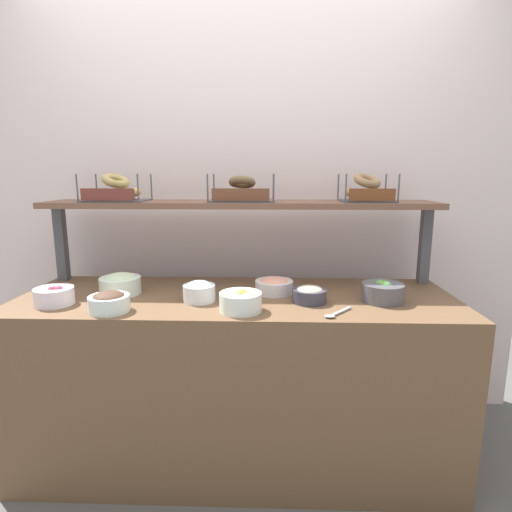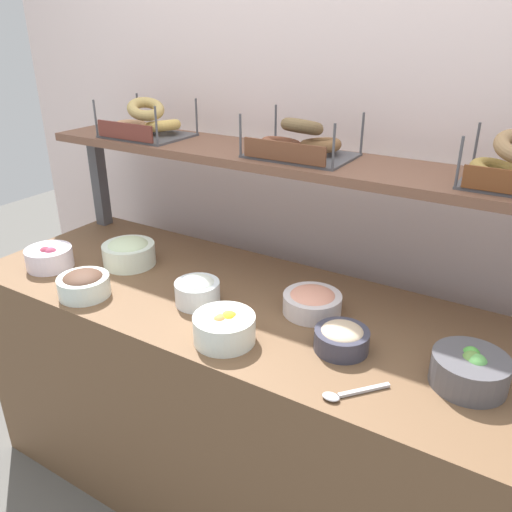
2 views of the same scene
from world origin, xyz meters
The scene contains 18 objects.
ground_plane centered at (0.00, 0.00, 0.00)m, with size 8.00×8.00×0.00m, color #595651.
back_wall centered at (0.00, 0.55, 1.20)m, with size 3.26×0.06×2.40m, color silver.
deli_counter centered at (0.00, 0.00, 0.42)m, with size 2.06×0.70×0.85m, color brown.
shelf_riser_left centered at (-0.97, 0.27, 1.05)m, with size 0.05×0.05×0.40m, color #4C4C51.
shelf_riser_right centered at (0.97, 0.27, 1.05)m, with size 0.05×0.05×0.40m, color #4C4C51.
upper_shelf centered at (0.00, 0.27, 1.26)m, with size 2.02×0.32×0.03m, color brown.
bowl_veggie_mix centered at (0.67, -0.07, 0.89)m, with size 0.19×0.19×0.10m.
bowl_scallion_spread centered at (-0.56, 0.01, 0.90)m, with size 0.19×0.19×0.10m.
bowl_cream_cheese centered at (-0.16, -0.09, 0.90)m, with size 0.15×0.15×0.10m.
bowl_tuna_salad centered at (0.34, -0.09, 0.89)m, with size 0.15×0.15×0.08m.
bowl_lox_spread centered at (0.18, 0.05, 0.89)m, with size 0.18×0.18×0.08m.
bowl_beet_salad centered at (-0.80, -0.16, 0.89)m, with size 0.17×0.17×0.09m.
bowl_fruit_salad centered at (0.04, -0.22, 0.89)m, with size 0.18×0.18×0.09m.
bowl_chocolate_spread centered at (-0.52, -0.25, 0.89)m, with size 0.17×0.17×0.09m.
serving_spoon_near_plate centered at (0.43, -0.27, 0.86)m, with size 0.13×0.14×0.01m.
bagel_basket_sesame centered at (-0.65, 0.25, 1.33)m, with size 0.31×0.25×0.15m.
bagel_basket_cinnamon_raisin centered at (0.01, 0.27, 1.33)m, with size 0.33×0.26×0.14m.
bagel_basket_everything centered at (0.65, 0.27, 1.33)m, with size 0.27×0.25×0.15m.
Camera 1 is at (0.16, -1.87, 1.41)m, focal length 28.71 mm.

